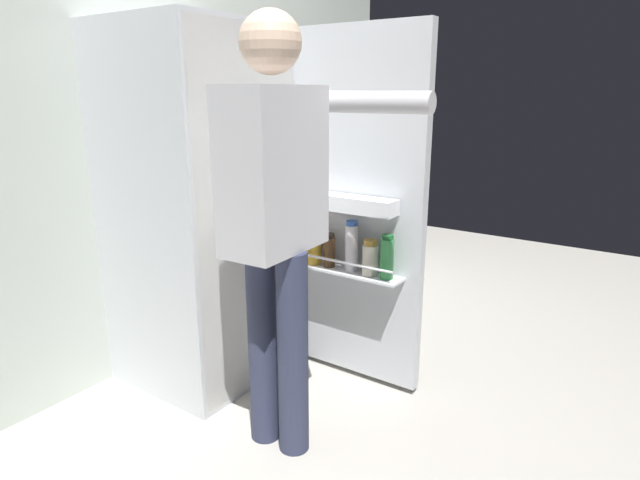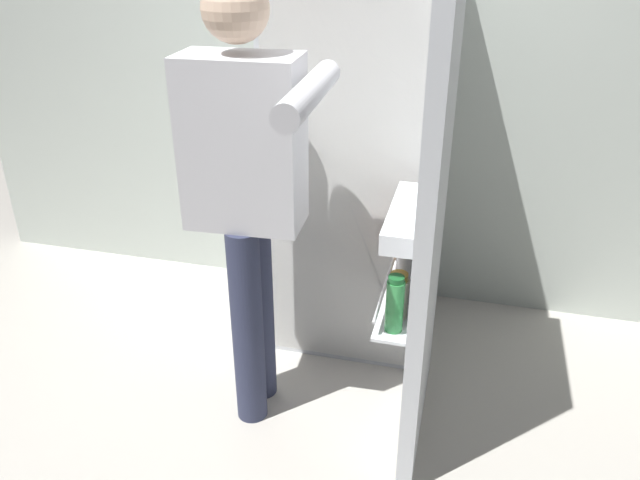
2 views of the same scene
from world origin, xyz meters
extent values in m
plane|color=#B7B2A8|center=(0.00, 0.00, 0.00)|extent=(6.97, 6.97, 0.00)
cube|color=beige|center=(0.00, 0.96, 1.25)|extent=(4.40, 0.10, 2.49)
cube|color=silver|center=(0.00, 0.58, 0.84)|extent=(0.70, 0.66, 1.69)
cube|color=white|center=(0.00, 0.25, 0.84)|extent=(0.66, 0.01, 1.65)
cube|color=white|center=(0.00, 0.30, 0.90)|extent=(0.62, 0.09, 0.01)
cube|color=silver|center=(0.38, -0.08, 0.85)|extent=(0.06, 0.67, 1.65)
cube|color=white|center=(0.29, -0.08, 0.57)|extent=(0.12, 0.54, 0.01)
cylinder|color=silver|center=(0.23, -0.08, 0.64)|extent=(0.01, 0.52, 0.01)
cube|color=white|center=(0.29, -0.08, 0.90)|extent=(0.11, 0.46, 0.07)
cylinder|color=white|center=(0.30, -0.10, 0.69)|extent=(0.06, 0.06, 0.22)
cylinder|color=#335BB2|center=(0.30, -0.10, 0.81)|extent=(0.05, 0.05, 0.02)
cylinder|color=green|center=(0.29, -0.29, 0.67)|extent=(0.06, 0.06, 0.18)
cylinder|color=#195B28|center=(0.29, -0.29, 0.77)|extent=(0.05, 0.05, 0.02)
cylinder|color=gold|center=(0.29, 0.10, 0.66)|extent=(0.07, 0.07, 0.16)
cylinder|color=#BC8419|center=(0.29, 0.10, 0.75)|extent=(0.05, 0.05, 0.02)
cylinder|color=brown|center=(0.29, 0.02, 0.65)|extent=(0.06, 0.06, 0.14)
cylinder|color=black|center=(0.29, 0.02, 0.73)|extent=(0.05, 0.05, 0.02)
cylinder|color=#EDE5CC|center=(0.29, -0.20, 0.65)|extent=(0.07, 0.07, 0.14)
cylinder|color=#B78933|center=(0.29, -0.20, 0.73)|extent=(0.06, 0.06, 0.03)
cylinder|color=#DB4C47|center=(0.28, 0.15, 0.67)|extent=(0.07, 0.07, 0.18)
cylinder|color=#B22D28|center=(0.28, 0.15, 0.78)|extent=(0.06, 0.06, 0.02)
cylinder|color=#4C7F3D|center=(0.10, 0.30, 0.95)|extent=(0.10, 0.10, 0.09)
cylinder|color=#2D334C|center=(-0.27, -0.04, 0.41)|extent=(0.12, 0.12, 0.83)
cylinder|color=#2D334C|center=(-0.27, -0.18, 0.41)|extent=(0.12, 0.12, 0.83)
cube|color=silver|center=(-0.27, -0.11, 1.12)|extent=(0.41, 0.24, 0.59)
sphere|color=beige|center=(-0.27, -0.11, 1.55)|extent=(0.21, 0.21, 0.21)
cylinder|color=silver|center=(-0.28, 0.09, 1.10)|extent=(0.08, 0.08, 0.55)
cylinder|color=silver|center=(0.01, -0.30, 1.35)|extent=(0.10, 0.55, 0.08)
camera|label=1|loc=(-1.74, -1.31, 1.39)|focal=29.89mm
camera|label=2|loc=(0.48, -2.00, 1.78)|focal=35.11mm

